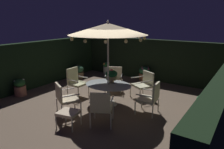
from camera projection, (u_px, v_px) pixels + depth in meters
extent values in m
cube|color=brown|center=(105.00, 104.00, 7.10)|extent=(7.44, 7.58, 0.02)
cube|color=black|center=(151.00, 60.00, 9.77)|extent=(7.44, 0.30, 1.89)
cube|color=black|center=(36.00, 64.00, 8.78)|extent=(0.30, 7.58, 1.89)
cylinder|color=silver|center=(108.00, 104.00, 7.09)|extent=(0.60, 0.60, 0.03)
cylinder|color=silver|center=(108.00, 95.00, 7.00)|extent=(0.09, 0.09, 0.68)
ellipsoid|color=#A2ACAC|center=(108.00, 85.00, 6.91)|extent=(1.60, 1.26, 0.03)
cylinder|color=silver|center=(108.00, 69.00, 6.77)|extent=(0.06, 0.06, 2.44)
cone|color=beige|center=(108.00, 29.00, 6.45)|extent=(2.47, 2.47, 0.35)
sphere|color=silver|center=(108.00, 22.00, 6.39)|extent=(0.07, 0.07, 0.07)
sphere|color=#F9DB8C|center=(141.00, 40.00, 5.89)|extent=(0.10, 0.10, 0.10)
sphere|color=#F9DB8C|center=(145.00, 38.00, 6.49)|extent=(0.10, 0.10, 0.10)
sphere|color=#F9DB8C|center=(139.00, 37.00, 6.98)|extent=(0.10, 0.10, 0.10)
sphere|color=#F9DB8C|center=(125.00, 36.00, 7.44)|extent=(0.10, 0.10, 0.10)
sphere|color=#F9DB8C|center=(111.00, 35.00, 7.61)|extent=(0.10, 0.10, 0.10)
sphere|color=#F9DB8C|center=(93.00, 35.00, 7.48)|extent=(0.10, 0.10, 0.10)
sphere|color=#F9DB8C|center=(80.00, 36.00, 7.12)|extent=(0.10, 0.10, 0.10)
sphere|color=#F9DB8C|center=(72.00, 38.00, 6.55)|extent=(0.10, 0.10, 0.10)
sphere|color=#F9DB8C|center=(72.00, 39.00, 6.09)|extent=(0.10, 0.10, 0.10)
sphere|color=#F9DB8C|center=(85.00, 41.00, 5.58)|extent=(0.10, 0.10, 0.10)
sphere|color=#F9DB8C|center=(106.00, 42.00, 5.42)|extent=(0.10, 0.10, 0.10)
sphere|color=#F9DB8C|center=(126.00, 41.00, 5.53)|extent=(0.10, 0.10, 0.10)
cylinder|color=tan|center=(112.00, 81.00, 7.03)|extent=(0.16, 0.16, 0.12)
cylinder|color=tan|center=(112.00, 78.00, 7.00)|extent=(0.36, 0.36, 0.12)
ellipsoid|color=#164E2A|center=(112.00, 74.00, 6.96)|extent=(0.39, 0.39, 0.23)
sphere|color=#DF5A63|center=(112.00, 71.00, 6.94)|extent=(0.14, 0.14, 0.14)
cylinder|color=silver|center=(75.00, 101.00, 6.82)|extent=(0.04, 0.04, 0.40)
cylinder|color=silver|center=(81.00, 108.00, 6.29)|extent=(0.04, 0.04, 0.40)
cylinder|color=silver|center=(57.00, 105.00, 6.56)|extent=(0.04, 0.04, 0.40)
cylinder|color=silver|center=(62.00, 112.00, 6.04)|extent=(0.04, 0.04, 0.40)
cube|color=beige|center=(68.00, 99.00, 6.37)|extent=(0.79, 0.78, 0.07)
cube|color=beige|center=(59.00, 92.00, 6.17)|extent=(0.54, 0.33, 0.47)
cylinder|color=silver|center=(65.00, 89.00, 6.57)|extent=(0.29, 0.50, 0.04)
cylinder|color=silver|center=(71.00, 96.00, 6.05)|extent=(0.29, 0.50, 0.04)
cylinder|color=silver|center=(94.00, 111.00, 6.04)|extent=(0.04, 0.04, 0.45)
cylinder|color=silver|center=(113.00, 112.00, 5.99)|extent=(0.04, 0.04, 0.45)
cylinder|color=silver|center=(90.00, 121.00, 5.47)|extent=(0.04, 0.04, 0.45)
cylinder|color=silver|center=(111.00, 122.00, 5.41)|extent=(0.04, 0.04, 0.45)
cube|color=beige|center=(102.00, 107.00, 5.66)|extent=(0.74, 0.76, 0.07)
cube|color=beige|center=(100.00, 102.00, 5.31)|extent=(0.48, 0.30, 0.48)
cylinder|color=silver|center=(92.00, 99.00, 5.63)|extent=(0.30, 0.52, 0.04)
cylinder|color=silver|center=(112.00, 100.00, 5.57)|extent=(0.30, 0.52, 0.04)
cylinder|color=silver|center=(135.00, 108.00, 6.30)|extent=(0.04, 0.04, 0.40)
cylinder|color=silver|center=(142.00, 102.00, 6.77)|extent=(0.04, 0.04, 0.40)
cylinder|color=silver|center=(153.00, 112.00, 6.04)|extent=(0.04, 0.04, 0.40)
cylinder|color=silver|center=(158.00, 105.00, 6.52)|extent=(0.04, 0.04, 0.40)
cube|color=beige|center=(147.00, 99.00, 6.35)|extent=(0.58, 0.60, 0.07)
cube|color=beige|center=(156.00, 92.00, 6.15)|extent=(0.11, 0.54, 0.51)
cylinder|color=silver|center=(144.00, 96.00, 6.05)|extent=(0.52, 0.08, 0.04)
cylinder|color=silver|center=(151.00, 90.00, 6.53)|extent=(0.52, 0.08, 0.04)
cylinder|color=silver|center=(140.00, 96.00, 7.25)|extent=(0.04, 0.04, 0.42)
cylinder|color=silver|center=(130.00, 91.00, 7.78)|extent=(0.04, 0.04, 0.42)
cylinder|color=silver|center=(153.00, 93.00, 7.51)|extent=(0.04, 0.04, 0.42)
cylinder|color=silver|center=(143.00, 88.00, 8.04)|extent=(0.04, 0.04, 0.42)
cube|color=beige|center=(142.00, 86.00, 7.58)|extent=(0.80, 0.78, 0.07)
cube|color=beige|center=(148.00, 78.00, 7.64)|extent=(0.55, 0.33, 0.45)
cylinder|color=silver|center=(147.00, 81.00, 7.25)|extent=(0.29, 0.50, 0.04)
cylinder|color=silver|center=(137.00, 77.00, 7.78)|extent=(0.29, 0.50, 0.04)
cylinder|color=silver|center=(121.00, 89.00, 8.04)|extent=(0.04, 0.04, 0.41)
cylinder|color=silver|center=(105.00, 88.00, 8.12)|extent=(0.04, 0.04, 0.41)
cylinder|color=silver|center=(122.00, 84.00, 8.55)|extent=(0.04, 0.04, 0.41)
cylinder|color=silver|center=(107.00, 84.00, 8.63)|extent=(0.04, 0.04, 0.41)
cube|color=beige|center=(114.00, 80.00, 8.27)|extent=(0.76, 0.73, 0.07)
cube|color=beige|center=(115.00, 72.00, 8.45)|extent=(0.55, 0.31, 0.45)
cylinder|color=silver|center=(121.00, 76.00, 8.18)|extent=(0.25, 0.48, 0.04)
cylinder|color=silver|center=(106.00, 75.00, 8.26)|extent=(0.25, 0.48, 0.04)
cylinder|color=silver|center=(89.00, 90.00, 7.84)|extent=(0.04, 0.04, 0.45)
cylinder|color=silver|center=(78.00, 94.00, 7.39)|extent=(0.04, 0.04, 0.45)
cylinder|color=silver|center=(78.00, 87.00, 8.14)|extent=(0.04, 0.04, 0.45)
cylinder|color=silver|center=(67.00, 91.00, 7.68)|extent=(0.04, 0.04, 0.45)
cube|color=beige|center=(78.00, 84.00, 7.70)|extent=(0.53, 0.55, 0.07)
cube|color=beige|center=(72.00, 75.00, 7.76)|extent=(0.06, 0.54, 0.53)
cylinder|color=silver|center=(83.00, 77.00, 7.87)|extent=(0.52, 0.04, 0.04)
cylinder|color=silver|center=(72.00, 81.00, 7.42)|extent=(0.52, 0.04, 0.04)
cylinder|color=silver|center=(66.00, 115.00, 5.87)|extent=(0.03, 0.03, 0.36)
cylinder|color=silver|center=(81.00, 118.00, 5.69)|extent=(0.03, 0.03, 0.36)
cylinder|color=silver|center=(56.00, 122.00, 5.48)|extent=(0.03, 0.03, 0.36)
cylinder|color=silver|center=(72.00, 126.00, 5.30)|extent=(0.03, 0.03, 0.36)
cube|color=beige|center=(68.00, 113.00, 5.53)|extent=(0.61, 0.57, 0.08)
cylinder|color=#B07047|center=(144.00, 77.00, 9.69)|extent=(0.51, 0.51, 0.35)
ellipsoid|color=#245D34|center=(145.00, 71.00, 9.61)|extent=(0.52, 0.52, 0.37)
sphere|color=#D64377|center=(149.00, 69.00, 9.43)|extent=(0.08, 0.08, 0.08)
sphere|color=#ED5975|center=(148.00, 67.00, 9.71)|extent=(0.08, 0.08, 0.08)
sphere|color=#D95B63|center=(142.00, 68.00, 9.63)|extent=(0.10, 0.10, 0.10)
sphere|color=#DD4979|center=(143.00, 69.00, 9.47)|extent=(0.11, 0.11, 0.11)
cylinder|color=beige|center=(107.00, 70.00, 10.95)|extent=(0.33, 0.33, 0.39)
ellipsoid|color=#266A2F|center=(106.00, 65.00, 10.87)|extent=(0.38, 0.38, 0.27)
sphere|color=orange|center=(108.00, 63.00, 10.80)|extent=(0.11, 0.11, 0.11)
sphere|color=orange|center=(107.00, 64.00, 10.98)|extent=(0.07, 0.07, 0.07)
sphere|color=orange|center=(104.00, 64.00, 10.75)|extent=(0.11, 0.11, 0.11)
cylinder|color=olive|center=(78.00, 75.00, 10.19)|extent=(0.49, 0.49, 0.30)
ellipsoid|color=#326741|center=(78.00, 69.00, 10.11)|extent=(0.51, 0.51, 0.36)
sphere|color=#BB2B79|center=(81.00, 69.00, 9.98)|extent=(0.10, 0.10, 0.10)
sphere|color=#AA348D|center=(81.00, 68.00, 10.17)|extent=(0.08, 0.08, 0.08)
sphere|color=#B33588|center=(77.00, 66.00, 10.26)|extent=(0.08, 0.08, 0.08)
sphere|color=#BD2884|center=(74.00, 67.00, 10.08)|extent=(0.07, 0.07, 0.07)
sphere|color=#A8328B|center=(77.00, 70.00, 9.91)|extent=(0.10, 0.10, 0.10)
cylinder|color=#A46640|center=(204.00, 110.00, 6.21)|extent=(0.52, 0.52, 0.35)
ellipsoid|color=#2A723F|center=(205.00, 100.00, 6.13)|extent=(0.48, 0.48, 0.34)
sphere|color=#DB4265|center=(211.00, 99.00, 6.06)|extent=(0.08, 0.08, 0.08)
sphere|color=#ED4B69|center=(203.00, 95.00, 6.28)|extent=(0.07, 0.07, 0.07)
sphere|color=#E25E79|center=(199.00, 99.00, 6.08)|extent=(0.06, 0.06, 0.06)
cylinder|color=#A2644F|center=(20.00, 91.00, 7.86)|extent=(0.43, 0.43, 0.37)
ellipsoid|color=#235726|center=(19.00, 83.00, 7.78)|extent=(0.41, 0.41, 0.29)
sphere|color=silver|center=(22.00, 83.00, 7.72)|extent=(0.09, 0.09, 0.09)
sphere|color=silver|center=(23.00, 80.00, 7.89)|extent=(0.08, 0.08, 0.08)
sphere|color=silver|center=(20.00, 81.00, 7.86)|extent=(0.07, 0.07, 0.07)
sphere|color=silver|center=(15.00, 81.00, 7.72)|extent=(0.07, 0.07, 0.07)
sphere|color=silver|center=(16.00, 83.00, 7.67)|extent=(0.07, 0.07, 0.07)
cylinder|color=beige|center=(198.00, 138.00, 4.77)|extent=(0.33, 0.33, 0.36)
ellipsoid|color=#2D753B|center=(199.00, 127.00, 4.69)|extent=(0.37, 0.37, 0.26)
sphere|color=gold|center=(205.00, 125.00, 4.64)|extent=(0.08, 0.08, 0.08)
sphere|color=yellow|center=(203.00, 124.00, 4.77)|extent=(0.11, 0.11, 0.11)
sphere|color=yellow|center=(196.00, 122.00, 4.81)|extent=(0.08, 0.08, 0.08)
sphere|color=yellow|center=(192.00, 127.00, 4.68)|extent=(0.11, 0.11, 0.11)
sphere|color=#DFC94E|center=(199.00, 127.00, 4.56)|extent=(0.07, 0.07, 0.07)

